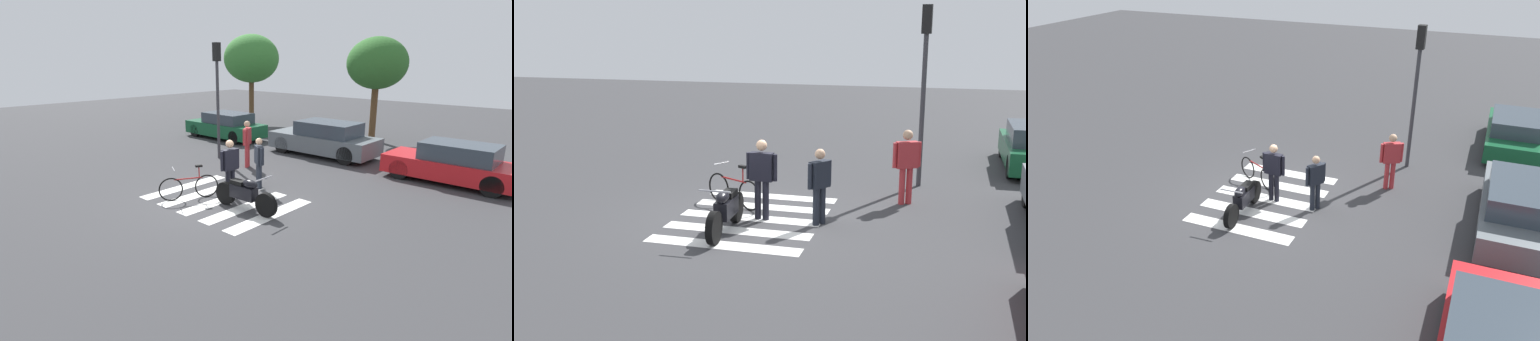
% 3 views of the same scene
% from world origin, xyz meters
% --- Properties ---
extents(ground_plane, '(60.00, 60.00, 0.00)m').
position_xyz_m(ground_plane, '(0.00, 0.00, 0.00)').
color(ground_plane, '#38383A').
extents(police_motorcycle, '(2.12, 0.62, 1.04)m').
position_xyz_m(police_motorcycle, '(1.04, -0.19, 0.46)').
color(police_motorcycle, black).
rests_on(police_motorcycle, ground_plane).
extents(leaning_bicycle, '(0.87, 1.54, 1.01)m').
position_xyz_m(leaning_bicycle, '(-0.77, -0.64, 0.38)').
color(leaning_bicycle, black).
rests_on(leaning_bicycle, ground_plane).
extents(officer_on_foot, '(0.56, 0.42, 1.61)m').
position_xyz_m(officer_on_foot, '(0.02, 1.51, 0.91)').
color(officer_on_foot, '#1E232D').
rests_on(officer_on_foot, ground_plane).
extents(officer_by_motorcycle, '(0.23, 0.69, 1.73)m').
position_xyz_m(officer_by_motorcycle, '(0.02, 0.26, 1.00)').
color(officer_by_motorcycle, black).
rests_on(officer_by_motorcycle, ground_plane).
extents(pedestrian_bystander, '(0.42, 0.62, 1.75)m').
position_xyz_m(pedestrian_bystander, '(-2.03, 3.13, 1.01)').
color(pedestrian_bystander, '#B22D33').
rests_on(pedestrian_bystander, ground_plane).
extents(crosswalk_stripes, '(4.05, 3.10, 0.01)m').
position_xyz_m(crosswalk_stripes, '(0.00, 0.00, 0.00)').
color(crosswalk_stripes, silver).
rests_on(crosswalk_stripes, ground_plane).
extents(traffic_light_pole, '(0.33, 0.25, 4.56)m').
position_xyz_m(traffic_light_pole, '(-3.86, 3.35, 3.04)').
color(traffic_light_pole, '#38383D').
rests_on(traffic_light_pole, ground_plane).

